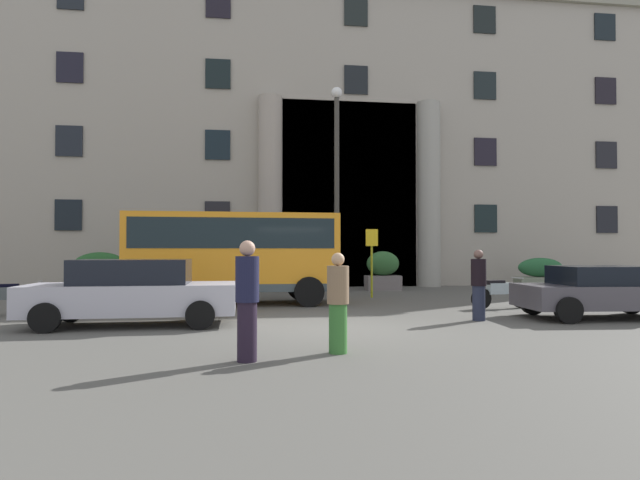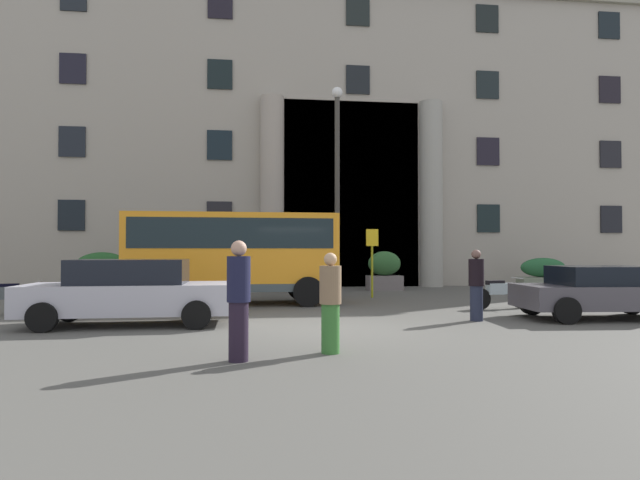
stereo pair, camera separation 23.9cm
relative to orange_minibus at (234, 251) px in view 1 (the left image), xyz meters
The scene contains 16 objects.
ground_plane 6.19m from the orange_minibus, 67.74° to the right, with size 80.00×64.00×0.12m, color #4F4E49.
office_building_facade 13.43m from the orange_minibus, 79.28° to the left, with size 39.84×9.79×14.68m.
orange_minibus is the anchor object (origin of this frame).
bus_stop_sign 5.15m from the orange_minibus, 20.07° to the left, with size 0.44×0.08×2.45m.
hedge_planter_far_west 4.99m from the orange_minibus, 76.32° to the left, with size 1.86×0.71×1.34m.
hedge_planter_entrance_left 7.46m from the orange_minibus, 136.37° to the left, with size 2.13×1.00×1.62m.
hedge_planter_far_east 14.08m from the orange_minibus, 20.60° to the left, with size 2.15×0.73×1.36m.
hedge_planter_entrance_right 8.11m from the orange_minibus, 40.43° to the left, with size 1.46×0.85×1.65m.
parked_estate_mid 5.02m from the orange_minibus, 115.46° to the right, with size 4.58×1.98×1.48m.
parked_compact_extra 10.34m from the orange_minibus, 27.19° to the right, with size 4.07×2.20×1.30m.
motorcycle_near_kerb 6.10m from the orange_minibus, 158.89° to the right, with size 1.96×0.69×0.89m.
motorcycle_far_end 8.11m from the orange_minibus, 16.34° to the right, with size 1.91×0.55×0.89m.
pedestrian_child_trailing 8.74m from the orange_minibus, 87.14° to the right, with size 0.36×0.36×1.84m.
pedestrian_man_crossing 8.50m from the orange_minibus, 76.95° to the right, with size 0.36×0.36×1.65m.
pedestrian_woman_dark_dress 7.62m from the orange_minibus, 38.32° to the right, with size 0.36×0.36×1.70m.
lamppost_plaza_centre 5.14m from the orange_minibus, 32.21° to the left, with size 0.40×0.40×7.69m.
Camera 1 is at (-1.80, -11.36, 1.68)m, focal length 29.86 mm.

